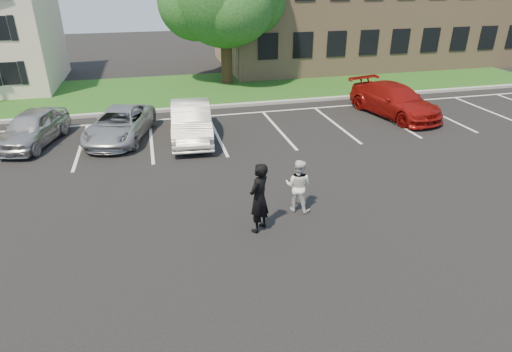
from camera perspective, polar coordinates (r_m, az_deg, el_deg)
The scene contains 11 objects.
ground_plane at distance 11.75m, azimuth 1.20°, elevation -7.56°, with size 90.00×90.00×0.00m, color black.
curb at distance 22.55m, azimuth -6.93°, elevation 9.08°, with size 40.00×0.30×0.15m, color gray.
grass_strip at distance 26.39m, azimuth -8.14°, elevation 11.37°, with size 44.00×8.00×0.08m, color #1B4A19.
stall_lines at distance 19.92m, azimuth -1.70°, elevation 6.81°, with size 34.00×5.36×0.01m.
office_building at distance 35.66m, azimuth 14.72°, elevation 21.22°, with size 22.40×10.40×8.30m.
man_black_suit at distance 11.38m, azimuth 0.40°, elevation -2.94°, with size 0.72×0.47×1.98m, color black.
man_white_shirt at distance 12.47m, azimuth 5.63°, elevation -1.30°, with size 0.78×0.61×1.62m, color silver.
car_silver_west at distance 19.67m, azimuth -27.66°, elevation 5.70°, with size 1.64×4.07×1.39m, color #B1B2B6.
car_silver_minivan at distance 18.94m, azimuth -17.72°, elevation 6.58°, with size 2.11×4.57×1.27m, color #ABADB3.
car_white_sedan at distance 18.21m, azimuth -8.62°, elevation 7.19°, with size 1.60×4.60×1.51m, color silver.
car_red_compact at distance 22.20m, azimuth 17.98°, elevation 9.57°, with size 2.10×5.16×1.50m, color maroon.
Camera 1 is at (-2.64, -9.47, 6.43)m, focal length 30.00 mm.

